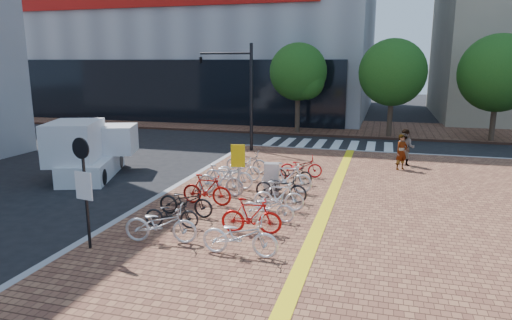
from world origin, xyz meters
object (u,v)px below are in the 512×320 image
(bike_1, at_px, (172,213))
(bike_7, at_px, (246,162))
(bike_10, at_px, (268,207))
(bike_13, at_px, (286,178))
(bike_12, at_px, (281,187))
(pedestrian_b, at_px, (405,148))
(notice_sign, at_px, (84,180))
(bike_6, at_px, (239,169))
(bike_8, at_px, (240,236))
(bike_0, at_px, (161,224))
(bike_9, at_px, (251,216))
(yellow_sign, at_px, (238,160))
(bike_2, at_px, (186,201))
(bike_14, at_px, (293,173))
(bike_4, at_px, (220,180))
(utility_box, at_px, (272,178))
(bike_11, at_px, (279,196))
(pedestrian_a, at_px, (402,152))
(bike_5, at_px, (229,174))
(bike_3, at_px, (207,190))
(box_truck, at_px, (91,150))
(bike_15, at_px, (301,167))
(traffic_light_pole, at_px, (228,77))

(bike_1, xyz_separation_m, bike_7, (0.13, 6.97, 0.06))
(bike_10, xyz_separation_m, bike_13, (-0.10, 3.14, 0.13))
(bike_12, xyz_separation_m, pedestrian_b, (4.31, 6.90, 0.35))
(bike_10, bearing_deg, bike_7, 24.11)
(bike_7, height_order, notice_sign, notice_sign)
(bike_6, height_order, bike_8, bike_8)
(bike_7, bearing_deg, bike_8, -162.75)
(bike_0, distance_m, bike_9, 2.49)
(yellow_sign, bearing_deg, bike_2, -109.44)
(bike_14, bearing_deg, bike_4, 145.92)
(utility_box, bearing_deg, bike_7, 122.95)
(bike_10, relative_size, bike_12, 0.88)
(bike_0, bearing_deg, pedestrian_b, -39.24)
(bike_2, xyz_separation_m, bike_12, (2.52, 2.34, 0.01))
(notice_sign, bearing_deg, bike_1, 55.00)
(bike_11, distance_m, pedestrian_a, 8.11)
(bike_9, height_order, yellow_sign, yellow_sign)
(bike_11, distance_m, utility_box, 1.98)
(bike_0, relative_size, utility_box, 1.72)
(bike_1, bearing_deg, bike_13, -37.10)
(bike_6, bearing_deg, bike_10, -162.30)
(bike_6, height_order, bike_13, bike_13)
(bike_1, bearing_deg, bike_5, -10.72)
(bike_3, xyz_separation_m, box_truck, (-6.42, 2.74, 0.49))
(bike_12, xyz_separation_m, bike_15, (0.08, 3.42, -0.04))
(bike_5, distance_m, yellow_sign, 1.34)
(bike_6, xyz_separation_m, bike_15, (2.34, 1.19, -0.00))
(bike_11, distance_m, bike_12, 1.10)
(bike_8, relative_size, bike_15, 1.13)
(utility_box, distance_m, yellow_sign, 1.41)
(bike_10, bearing_deg, bike_2, 96.38)
(bike_3, bearing_deg, bike_14, -31.62)
(bike_10, bearing_deg, bike_6, 29.29)
(bike_1, relative_size, yellow_sign, 0.86)
(bike_1, xyz_separation_m, traffic_light_pole, (-2.39, 11.87, 3.49))
(bike_9, distance_m, bike_10, 1.15)
(bike_5, height_order, pedestrian_b, pedestrian_b)
(traffic_light_pole, xyz_separation_m, box_truck, (-3.86, -6.85, -2.90))
(bike_10, xyz_separation_m, yellow_sign, (-1.68, 2.31, 0.86))
(bike_7, xyz_separation_m, bike_13, (2.32, -2.54, 0.09))
(bike_11, bearing_deg, bike_13, -1.89)
(bike_4, height_order, traffic_light_pole, traffic_light_pole)
(bike_4, height_order, bike_7, bike_4)
(bike_7, height_order, bike_13, bike_13)
(bike_4, height_order, bike_6, bike_4)
(bike_13, relative_size, pedestrian_a, 1.18)
(bike_4, relative_size, bike_13, 0.98)
(bike_2, distance_m, utility_box, 3.68)
(bike_9, height_order, bike_10, bike_9)
(bike_4, xyz_separation_m, bike_6, (-0.01, 2.17, -0.10))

